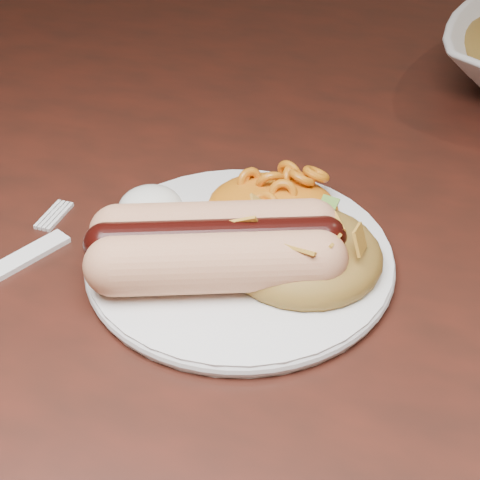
% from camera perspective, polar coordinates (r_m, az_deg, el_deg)
% --- Properties ---
extents(table, '(1.60, 0.90, 0.75)m').
position_cam_1_polar(table, '(0.65, 2.16, -1.19)').
color(table, '#3B150E').
rests_on(table, floor).
extents(plate, '(0.25, 0.25, 0.01)m').
position_cam_1_polar(plate, '(0.49, 0.00, -1.40)').
color(plate, silver).
rests_on(plate, table).
extents(hotdog, '(0.14, 0.11, 0.04)m').
position_cam_1_polar(hotdog, '(0.46, -1.88, -0.38)').
color(hotdog, tan).
rests_on(hotdog, plate).
extents(mac_and_cheese, '(0.10, 0.09, 0.04)m').
position_cam_1_polar(mac_and_cheese, '(0.52, 2.61, 3.69)').
color(mac_and_cheese, orange).
rests_on(mac_and_cheese, plate).
extents(sour_cream, '(0.06, 0.06, 0.03)m').
position_cam_1_polar(sour_cream, '(0.52, -7.00, 2.99)').
color(sour_cream, white).
rests_on(sour_cream, plate).
extents(taco_salad, '(0.11, 0.10, 0.05)m').
position_cam_1_polar(taco_salad, '(0.47, 4.91, -0.04)').
color(taco_salad, '#BB5321').
rests_on(taco_salad, plate).
extents(fork, '(0.07, 0.13, 0.00)m').
position_cam_1_polar(fork, '(0.52, -17.90, -2.16)').
color(fork, white).
rests_on(fork, table).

